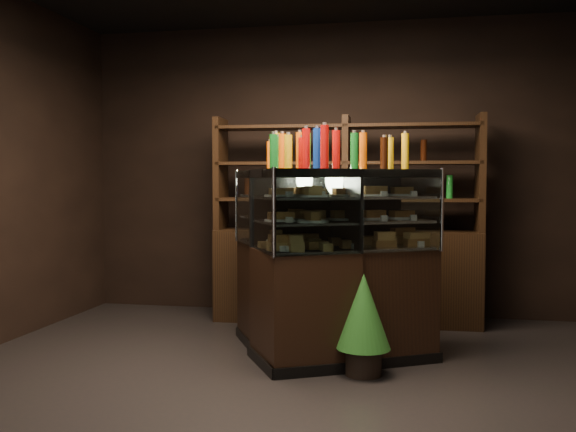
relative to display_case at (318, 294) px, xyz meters
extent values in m
plane|color=black|center=(-0.18, -0.81, -0.49)|extent=(5.00, 5.00, 0.00)
cube|color=black|center=(-0.18, 1.69, 1.01)|extent=(5.00, 0.02, 3.00)
cube|color=black|center=(-0.18, -3.31, 1.01)|extent=(5.00, 0.02, 3.00)
cube|color=black|center=(0.21, -0.06, -0.06)|extent=(1.47, 1.22, 0.86)
cube|color=black|center=(0.21, -0.06, -0.45)|extent=(1.51, 1.25, 0.08)
cube|color=black|center=(0.21, -0.06, 0.94)|extent=(1.47, 1.22, 0.06)
cube|color=silver|center=(0.21, -0.06, 0.38)|extent=(1.39, 1.15, 0.02)
cube|color=silver|center=(0.21, -0.06, 0.58)|extent=(1.39, 1.15, 0.02)
cube|color=silver|center=(0.21, -0.06, 0.76)|extent=(1.39, 1.15, 0.02)
cube|color=white|center=(0.37, -0.36, 0.67)|extent=(1.15, 0.65, 0.61)
cylinder|color=silver|center=(0.94, -0.02, 0.67)|extent=(0.03, 0.03, 0.63)
cylinder|color=silver|center=(-0.20, -0.67, 0.67)|extent=(0.03, 0.03, 0.63)
cube|color=black|center=(-0.21, 0.06, -0.06)|extent=(1.18, 1.47, 0.86)
cube|color=black|center=(-0.21, 0.06, -0.45)|extent=(1.21, 1.51, 0.08)
cube|color=black|center=(-0.21, 0.06, 0.94)|extent=(1.18, 1.47, 0.06)
cube|color=silver|center=(-0.21, 0.06, 0.38)|extent=(1.11, 1.40, 0.02)
cube|color=silver|center=(-0.21, 0.06, 0.58)|extent=(1.11, 1.40, 0.02)
cube|color=silver|center=(-0.21, 0.06, 0.76)|extent=(1.11, 1.40, 0.02)
cube|color=white|center=(-0.51, -0.09, 0.67)|extent=(0.60, 1.18, 0.61)
cylinder|color=silver|center=(-0.20, -0.67, 0.67)|extent=(0.03, 0.03, 0.63)
cylinder|color=silver|center=(-0.79, 0.50, 0.67)|extent=(0.03, 0.03, 0.63)
cube|color=#B48940|center=(-0.26, -0.36, 0.41)|extent=(0.20, 0.17, 0.06)
cube|color=#B48940|center=(-0.02, -0.22, 0.41)|extent=(0.20, 0.17, 0.06)
cube|color=#B48940|center=(0.22, -0.09, 0.41)|extent=(0.20, 0.17, 0.06)
cube|color=#B48940|center=(0.46, 0.05, 0.41)|extent=(0.20, 0.17, 0.06)
cube|color=#B48940|center=(0.70, 0.18, 0.41)|extent=(0.20, 0.17, 0.06)
cylinder|color=white|center=(-0.23, -0.31, 0.60)|extent=(0.24, 0.24, 0.02)
cube|color=#B48940|center=(-0.23, -0.31, 0.63)|extent=(0.19, 0.16, 0.05)
cylinder|color=white|center=(-0.01, -0.18, 0.60)|extent=(0.24, 0.24, 0.02)
cube|color=#B48940|center=(-0.01, -0.18, 0.63)|extent=(0.19, 0.16, 0.05)
cylinder|color=white|center=(0.21, -0.06, 0.60)|extent=(0.24, 0.24, 0.02)
cube|color=#B48940|center=(0.21, -0.06, 0.63)|extent=(0.19, 0.16, 0.05)
cylinder|color=white|center=(0.42, 0.06, 0.60)|extent=(0.24, 0.24, 0.02)
cube|color=#B48940|center=(0.42, 0.06, 0.63)|extent=(0.19, 0.16, 0.05)
cylinder|color=white|center=(0.64, 0.18, 0.60)|extent=(0.24, 0.24, 0.02)
cube|color=#B48940|center=(0.64, 0.18, 0.63)|extent=(0.19, 0.16, 0.05)
cylinder|color=white|center=(-0.23, -0.31, 0.78)|extent=(0.24, 0.24, 0.02)
cube|color=#B48940|center=(-0.23, -0.31, 0.81)|extent=(0.19, 0.16, 0.05)
cylinder|color=white|center=(-0.01, -0.18, 0.78)|extent=(0.24, 0.24, 0.02)
cube|color=#B48940|center=(-0.01, -0.18, 0.81)|extent=(0.19, 0.16, 0.05)
cylinder|color=white|center=(0.21, -0.06, 0.78)|extent=(0.24, 0.24, 0.02)
cube|color=#B48940|center=(0.21, -0.06, 0.81)|extent=(0.19, 0.16, 0.05)
cylinder|color=white|center=(0.42, 0.06, 0.78)|extent=(0.24, 0.24, 0.02)
cube|color=#B48940|center=(0.42, 0.06, 0.81)|extent=(0.19, 0.16, 0.05)
cylinder|color=white|center=(0.64, 0.18, 0.78)|extent=(0.24, 0.24, 0.02)
cube|color=#B48940|center=(0.64, 0.18, 0.81)|extent=(0.19, 0.16, 0.05)
cube|color=#B48940|center=(-0.48, 0.54, 0.41)|extent=(0.16, 0.20, 0.06)
cube|color=#B48940|center=(-0.36, 0.30, 0.41)|extent=(0.16, 0.20, 0.06)
cube|color=#B48940|center=(-0.24, 0.05, 0.41)|extent=(0.16, 0.20, 0.06)
cube|color=#B48940|center=(-0.11, -0.20, 0.41)|extent=(0.16, 0.20, 0.06)
cube|color=#B48940|center=(0.01, -0.44, 0.41)|extent=(0.16, 0.20, 0.06)
cylinder|color=white|center=(-0.43, 0.51, 0.60)|extent=(0.24, 0.24, 0.02)
cube|color=#B48940|center=(-0.43, 0.51, 0.63)|extent=(0.15, 0.19, 0.05)
cylinder|color=white|center=(-0.32, 0.29, 0.60)|extent=(0.24, 0.24, 0.02)
cube|color=#B48940|center=(-0.32, 0.29, 0.63)|extent=(0.15, 0.19, 0.05)
cylinder|color=white|center=(-0.21, 0.06, 0.60)|extent=(0.24, 0.24, 0.02)
cube|color=#B48940|center=(-0.21, 0.06, 0.63)|extent=(0.15, 0.19, 0.05)
cylinder|color=white|center=(-0.09, -0.16, 0.60)|extent=(0.24, 0.24, 0.02)
cube|color=#B48940|center=(-0.09, -0.16, 0.63)|extent=(0.15, 0.19, 0.05)
cylinder|color=white|center=(0.02, -0.38, 0.60)|extent=(0.24, 0.24, 0.02)
cube|color=#B48940|center=(0.02, -0.38, 0.63)|extent=(0.15, 0.19, 0.05)
cylinder|color=white|center=(-0.43, 0.51, 0.78)|extent=(0.24, 0.24, 0.02)
cube|color=#B48940|center=(-0.43, 0.51, 0.81)|extent=(0.15, 0.19, 0.05)
cylinder|color=white|center=(-0.32, 0.29, 0.78)|extent=(0.24, 0.24, 0.02)
cube|color=#B48940|center=(-0.32, 0.29, 0.81)|extent=(0.15, 0.19, 0.05)
cylinder|color=white|center=(-0.21, 0.06, 0.78)|extent=(0.24, 0.24, 0.02)
cube|color=#B48940|center=(-0.21, 0.06, 0.81)|extent=(0.15, 0.19, 0.05)
cylinder|color=white|center=(-0.09, -0.16, 0.78)|extent=(0.24, 0.24, 0.02)
cube|color=#B48940|center=(-0.09, -0.16, 0.81)|extent=(0.15, 0.19, 0.05)
cylinder|color=white|center=(0.02, -0.38, 0.78)|extent=(0.24, 0.24, 0.02)
cube|color=#B48940|center=(0.02, -0.38, 0.81)|extent=(0.15, 0.19, 0.05)
cylinder|color=yellow|center=(-0.27, -0.33, 1.11)|extent=(0.06, 0.06, 0.28)
cylinder|color=silver|center=(-0.27, -0.33, 1.26)|extent=(0.03, 0.03, 0.02)
cylinder|color=#D8590A|center=(-0.17, -0.27, 1.11)|extent=(0.06, 0.06, 0.28)
cylinder|color=silver|center=(-0.17, -0.27, 1.26)|extent=(0.03, 0.03, 0.02)
cylinder|color=silver|center=(-0.06, -0.21, 1.11)|extent=(0.06, 0.06, 0.28)
cylinder|color=silver|center=(-0.06, -0.21, 1.26)|extent=(0.03, 0.03, 0.02)
cylinder|color=#147223|center=(0.05, -0.15, 1.11)|extent=(0.06, 0.06, 0.28)
cylinder|color=silver|center=(0.05, -0.15, 1.26)|extent=(0.03, 0.03, 0.02)
cylinder|color=black|center=(0.15, -0.09, 1.11)|extent=(0.06, 0.06, 0.28)
cylinder|color=silver|center=(0.15, -0.09, 1.26)|extent=(0.03, 0.03, 0.02)
cylinder|color=#B20C0A|center=(0.26, -0.03, 1.11)|extent=(0.06, 0.06, 0.28)
cylinder|color=silver|center=(0.26, -0.03, 1.26)|extent=(0.03, 0.03, 0.02)
cylinder|color=#0F38B2|center=(0.37, 0.03, 1.11)|extent=(0.06, 0.06, 0.28)
cylinder|color=silver|center=(0.37, 0.03, 1.26)|extent=(0.03, 0.03, 0.02)
cylinder|color=yellow|center=(0.47, 0.09, 1.11)|extent=(0.06, 0.06, 0.28)
cylinder|color=silver|center=(0.47, 0.09, 1.26)|extent=(0.03, 0.03, 0.02)
cylinder|color=#D8590A|center=(0.58, 0.15, 1.11)|extent=(0.06, 0.06, 0.28)
cylinder|color=silver|center=(0.58, 0.15, 1.26)|extent=(0.03, 0.03, 0.02)
cylinder|color=silver|center=(0.69, 0.21, 1.11)|extent=(0.06, 0.06, 0.28)
cylinder|color=silver|center=(0.69, 0.21, 1.26)|extent=(0.03, 0.03, 0.02)
cylinder|color=yellow|center=(-0.45, 0.56, 1.11)|extent=(0.06, 0.06, 0.28)
cylinder|color=silver|center=(-0.45, 0.56, 1.26)|extent=(0.03, 0.03, 0.02)
cylinder|color=#D8590A|center=(-0.40, 0.45, 1.11)|extent=(0.06, 0.06, 0.28)
cylinder|color=silver|center=(-0.40, 0.45, 1.26)|extent=(0.03, 0.03, 0.02)
cylinder|color=silver|center=(-0.34, 0.34, 1.11)|extent=(0.06, 0.06, 0.28)
cylinder|color=silver|center=(-0.34, 0.34, 1.26)|extent=(0.03, 0.03, 0.02)
cylinder|color=#147223|center=(-0.29, 0.23, 1.11)|extent=(0.06, 0.06, 0.28)
cylinder|color=silver|center=(-0.29, 0.23, 1.26)|extent=(0.03, 0.03, 0.02)
cylinder|color=black|center=(-0.23, 0.12, 1.11)|extent=(0.06, 0.06, 0.28)
cylinder|color=silver|center=(-0.23, 0.12, 1.26)|extent=(0.03, 0.03, 0.02)
cylinder|color=#B20C0A|center=(-0.18, 0.01, 1.11)|extent=(0.06, 0.06, 0.28)
cylinder|color=silver|center=(-0.18, 0.01, 1.26)|extent=(0.03, 0.03, 0.02)
cylinder|color=#0F38B2|center=(-0.12, -0.10, 1.11)|extent=(0.06, 0.06, 0.28)
cylinder|color=silver|center=(-0.12, -0.10, 1.26)|extent=(0.03, 0.03, 0.02)
cylinder|color=yellow|center=(-0.07, -0.21, 1.11)|extent=(0.06, 0.06, 0.28)
cylinder|color=silver|center=(-0.07, -0.21, 1.26)|extent=(0.03, 0.03, 0.02)
cylinder|color=#D8590A|center=(-0.01, -0.32, 1.11)|extent=(0.06, 0.06, 0.28)
cylinder|color=silver|center=(-0.01, -0.32, 1.26)|extent=(0.03, 0.03, 0.02)
cylinder|color=silver|center=(0.04, -0.43, 1.11)|extent=(0.06, 0.06, 0.28)
cylinder|color=silver|center=(0.04, -0.43, 1.26)|extent=(0.03, 0.03, 0.02)
cylinder|color=black|center=(0.40, -0.44, -0.40)|extent=(0.26, 0.26, 0.19)
cone|color=#17531C|center=(0.40, -0.44, -0.03)|extent=(0.38, 0.38, 0.53)
cone|color=#17531C|center=(0.40, -0.44, 0.14)|extent=(0.30, 0.30, 0.37)
cube|color=black|center=(0.09, 1.24, -0.04)|extent=(2.57, 0.50, 0.90)
cube|color=black|center=(-1.16, 1.21, 0.96)|extent=(0.07, 0.38, 1.10)
cube|color=black|center=(0.09, 1.24, 0.96)|extent=(0.07, 0.38, 1.10)
cube|color=black|center=(1.34, 1.28, 0.96)|extent=(0.07, 0.38, 1.10)
cube|color=black|center=(0.09, 1.24, 0.71)|extent=(2.52, 0.45, 0.03)
cube|color=black|center=(0.09, 1.24, 1.06)|extent=(2.52, 0.45, 0.03)
cube|color=black|center=(0.09, 1.24, 1.41)|extent=(2.52, 0.45, 0.03)
cylinder|color=yellow|center=(-0.88, 1.22, 0.83)|extent=(0.06, 0.06, 0.22)
cylinder|color=#D8590A|center=(-0.64, 1.22, 0.83)|extent=(0.06, 0.06, 0.22)
cylinder|color=silver|center=(-0.39, 1.23, 0.83)|extent=(0.06, 0.06, 0.22)
cylinder|color=#147223|center=(-0.15, 1.24, 0.83)|extent=(0.06, 0.06, 0.22)
cylinder|color=black|center=(0.09, 1.24, 0.83)|extent=(0.06, 0.06, 0.22)
cylinder|color=#B20C0A|center=(0.34, 1.25, 0.83)|extent=(0.06, 0.06, 0.22)
cylinder|color=#0F38B2|center=(0.58, 1.26, 0.83)|extent=(0.06, 0.06, 0.22)
cylinder|color=yellow|center=(0.82, 1.27, 0.83)|extent=(0.06, 0.06, 0.22)
cylinder|color=#D8590A|center=(1.07, 1.27, 0.83)|extent=(0.06, 0.06, 0.22)
camera|label=1|loc=(0.73, -4.94, 0.88)|focal=40.00mm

